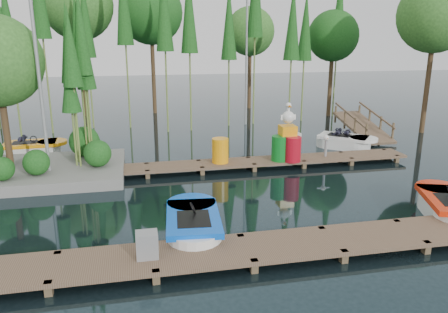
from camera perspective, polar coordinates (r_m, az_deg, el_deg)
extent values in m
plane|color=#1A2B31|center=(14.57, -1.53, -4.80)|extent=(90.00, 90.00, 0.00)
cube|color=brown|center=(10.45, 3.01, -11.95)|extent=(18.00, 1.50, 0.10)
cube|color=brown|center=(9.90, -21.88, -16.19)|extent=(0.16, 0.16, 0.50)
cube|color=brown|center=(10.97, -20.80, -12.78)|extent=(0.16, 0.16, 0.50)
cube|color=brown|center=(9.72, -8.84, -15.77)|extent=(0.16, 0.16, 0.50)
cube|color=brown|center=(10.82, -9.23, -12.32)|extent=(0.16, 0.16, 0.50)
cube|color=brown|center=(10.01, 3.95, -14.59)|extent=(0.16, 0.16, 0.50)
cube|color=brown|center=(11.08, 2.15, -11.40)|extent=(0.16, 0.16, 0.50)
cube|color=brown|center=(10.74, 15.35, -12.93)|extent=(0.16, 0.16, 0.50)
cube|color=brown|center=(11.74, 12.55, -10.16)|extent=(0.16, 0.16, 0.50)
cube|color=brown|center=(11.82, 24.87, -11.15)|extent=(0.16, 0.16, 0.50)
cube|color=brown|center=(12.73, 21.52, -8.82)|extent=(0.16, 0.16, 0.50)
cube|color=brown|center=(17.01, 0.26, -0.89)|extent=(15.00, 1.20, 0.10)
cube|color=brown|center=(16.67, -24.01, -3.36)|extent=(0.16, 0.16, 0.50)
cube|color=brown|center=(17.56, -23.40, -2.36)|extent=(0.16, 0.16, 0.50)
cube|color=brown|center=(16.34, -17.05, -3.03)|extent=(0.16, 0.16, 0.50)
cube|color=brown|center=(17.25, -16.80, -2.03)|extent=(0.16, 0.16, 0.50)
cube|color=brown|center=(16.26, -9.93, -2.65)|extent=(0.16, 0.16, 0.50)
cube|color=brown|center=(17.18, -10.05, -1.66)|extent=(0.16, 0.16, 0.50)
cube|color=brown|center=(16.44, -2.85, -2.23)|extent=(0.16, 0.16, 0.50)
cube|color=brown|center=(17.34, -3.35, -1.28)|extent=(0.16, 0.16, 0.50)
cube|color=brown|center=(16.86, 3.98, -1.79)|extent=(0.16, 0.16, 0.50)
cube|color=brown|center=(17.74, 3.14, -0.89)|extent=(0.16, 0.16, 0.50)
cube|color=brown|center=(17.50, 10.39, -1.36)|extent=(0.16, 0.16, 0.50)
cube|color=brown|center=(18.35, 9.28, -0.51)|extent=(0.16, 0.16, 0.50)
cube|color=brown|center=(18.35, 16.27, -0.95)|extent=(0.16, 0.16, 0.50)
cube|color=brown|center=(19.16, 14.95, -0.15)|extent=(0.16, 0.16, 0.50)
cube|color=brown|center=(19.37, 21.59, -0.56)|extent=(0.16, 0.16, 0.50)
cube|color=brown|center=(20.14, 20.12, 0.18)|extent=(0.16, 0.16, 0.50)
cube|color=slate|center=(17.53, -23.11, -1.92)|extent=(6.20, 4.20, 0.42)
sphere|color=#1E591C|center=(16.37, -23.30, -0.71)|extent=(0.90, 0.90, 0.90)
sphere|color=#1E591C|center=(18.22, -17.77, 1.88)|extent=(1.20, 1.20, 1.20)
sphere|color=#1E591C|center=(16.24, -27.00, -1.45)|extent=(0.80, 0.80, 0.80)
sphere|color=#1E591C|center=(16.64, -16.19, 0.39)|extent=(1.00, 1.00, 1.00)
cylinder|color=#48331E|center=(17.72, -26.67, 3.93)|extent=(0.24, 0.24, 3.60)
cylinder|color=olive|center=(17.23, -18.02, 7.80)|extent=(0.07, 0.07, 5.93)
cone|color=#1E591C|center=(17.10, -18.62, 14.70)|extent=(0.70, 0.70, 2.97)
cylinder|color=olive|center=(17.12, -19.10, 7.21)|extent=(0.07, 0.07, 5.66)
cone|color=#1E591C|center=(16.98, -19.71, 13.83)|extent=(0.70, 0.70, 2.83)
cylinder|color=olive|center=(17.28, -17.29, 6.70)|extent=(0.07, 0.07, 5.22)
cone|color=#1E591C|center=(17.12, -17.80, 12.75)|extent=(0.70, 0.70, 2.61)
cylinder|color=olive|center=(16.51, -18.89, 6.71)|extent=(0.07, 0.07, 5.53)
cone|color=#1E591C|center=(16.35, -19.50, 13.42)|extent=(0.70, 0.70, 2.76)
cylinder|color=olive|center=(16.77, -19.11, 4.18)|extent=(0.07, 0.07, 4.01)
cone|color=#1E591C|center=(16.57, -19.54, 8.94)|extent=(0.70, 0.70, 2.01)
cylinder|color=olive|center=(17.10, -17.66, 8.08)|extent=(0.07, 0.07, 6.11)
cone|color=#1E591C|center=(16.98, -18.27, 15.24)|extent=(0.70, 0.70, 3.05)
cylinder|color=#48331E|center=(25.46, 25.14, 9.54)|extent=(0.26, 0.26, 6.06)
sphere|color=#3B782B|center=(25.40, 25.95, 16.32)|extent=(3.81, 3.81, 3.81)
cylinder|color=#48331E|center=(29.00, 13.75, 10.09)|extent=(0.26, 0.26, 5.02)
sphere|color=#1E591C|center=(28.89, 14.08, 15.05)|extent=(3.16, 3.16, 3.16)
cylinder|color=#48331E|center=(31.32, 3.36, 11.14)|extent=(0.26, 0.26, 5.31)
sphere|color=#3B782B|center=(31.23, 3.44, 16.00)|extent=(3.34, 3.34, 3.34)
cylinder|color=#48331E|center=(29.57, -9.26, 11.83)|extent=(0.26, 0.26, 6.46)
sphere|color=#1E591C|center=(29.54, -9.54, 18.09)|extent=(4.06, 4.06, 4.06)
cylinder|color=#48331E|center=(29.64, -18.00, 11.67)|extent=(0.26, 0.26, 6.85)
sphere|color=#3B782B|center=(29.65, -18.59, 18.27)|extent=(4.31, 4.31, 4.31)
cylinder|color=olive|center=(24.39, -25.92, 10.93)|extent=(0.09, 0.09, 7.48)
cone|color=#1E591C|center=(24.37, -26.52, 15.82)|extent=(0.90, 0.90, 4.11)
cylinder|color=olive|center=(24.64, -22.56, 13.89)|extent=(0.09, 0.09, 9.66)
cylinder|color=olive|center=(25.40, -17.32, 12.14)|extent=(0.09, 0.09, 7.69)
cone|color=#1E591C|center=(25.39, -17.73, 16.98)|extent=(0.90, 0.90, 4.23)
cylinder|color=olive|center=(24.93, -12.70, 13.90)|extent=(0.09, 0.09, 8.99)
cylinder|color=olive|center=(23.39, -7.66, 13.36)|extent=(0.09, 0.09, 8.44)
cone|color=#1E591C|center=(23.43, -7.88, 19.14)|extent=(0.90, 0.90, 4.64)
cylinder|color=olive|center=(23.66, -4.50, 13.22)|extent=(0.09, 0.09, 8.22)
cone|color=#1E591C|center=(23.68, -4.62, 18.79)|extent=(0.90, 0.90, 4.52)
cylinder|color=olive|center=(24.94, 0.64, 12.44)|extent=(0.09, 0.09, 7.41)
cone|color=#1E591C|center=(24.91, 0.66, 17.21)|extent=(0.90, 0.90, 4.07)
cylinder|color=olive|center=(25.49, 4.03, 15.14)|extent=(0.09, 0.09, 9.77)
cylinder|color=olive|center=(24.87, 8.76, 12.26)|extent=(0.09, 0.09, 7.40)
cone|color=#1E591C|center=(24.84, 8.96, 17.03)|extent=(0.90, 0.90, 4.07)
cylinder|color=olive|center=(26.86, 10.39, 12.14)|extent=(0.09, 0.09, 7.14)
cone|color=#1E591C|center=(26.83, 10.61, 16.41)|extent=(0.90, 0.90, 3.93)
cylinder|color=olive|center=(28.78, 14.52, 13.59)|extent=(0.09, 0.09, 8.61)
cone|color=#1E591C|center=(28.82, 14.86, 18.38)|extent=(0.90, 0.90, 4.74)
cylinder|color=gray|center=(16.31, -22.94, 8.84)|extent=(0.12, 0.12, 7.00)
cylinder|color=gray|center=(25.32, 2.94, 12.01)|extent=(0.12, 0.12, 7.00)
cube|color=brown|center=(23.43, 17.65, 3.72)|extent=(1.50, 3.94, 0.95)
cube|color=brown|center=(21.72, 18.08, 2.90)|extent=(0.08, 0.08, 0.90)
cube|color=brown|center=(22.63, 16.74, 3.79)|extent=(0.08, 0.08, 0.90)
cube|color=brown|center=(23.56, 15.50, 4.60)|extent=(0.08, 0.08, 0.90)
cube|color=brown|center=(24.51, 14.36, 5.35)|extent=(0.08, 0.08, 0.90)
cube|color=brown|center=(22.98, 16.24, 5.14)|extent=(0.06, 3.54, 0.83)
cube|color=brown|center=(22.44, 21.19, 3.01)|extent=(0.08, 0.08, 0.90)
cube|color=brown|center=(23.33, 19.77, 3.86)|extent=(0.08, 0.08, 0.90)
cube|color=brown|center=(24.23, 18.46, 4.66)|extent=(0.08, 0.08, 0.90)
cube|color=brown|center=(25.15, 17.24, 5.39)|extent=(0.08, 0.08, 0.90)
cube|color=brown|center=(23.67, 19.25, 5.18)|extent=(0.06, 3.54, 0.83)
cube|color=white|center=(11.45, -4.02, -9.54)|extent=(1.44, 1.45, 0.61)
cylinder|color=white|center=(12.06, -4.17, -8.20)|extent=(1.44, 1.44, 0.61)
cylinder|color=white|center=(10.85, -3.84, -11.04)|extent=(1.44, 1.44, 0.61)
cube|color=blue|center=(11.31, -4.05, -8.02)|extent=(1.56, 2.43, 0.15)
cylinder|color=blue|center=(12.21, -4.27, -6.20)|extent=(1.47, 1.47, 0.15)
cube|color=black|center=(11.09, -4.00, -8.24)|extent=(0.92, 1.17, 0.07)
torus|color=black|center=(11.38, -4.11, -6.67)|extent=(0.19, 0.32, 0.29)
cylinder|color=white|center=(14.76, 26.46, -5.34)|extent=(1.65, 1.65, 0.60)
cylinder|color=red|center=(14.92, 26.26, -3.78)|extent=(1.69, 1.69, 0.15)
cube|color=white|center=(20.82, -23.90, 0.71)|extent=(1.32, 1.31, 0.57)
cylinder|color=white|center=(20.73, -22.21, 0.84)|extent=(1.31, 1.31, 0.57)
cylinder|color=white|center=(20.93, -25.59, 0.58)|extent=(1.31, 1.31, 0.57)
cube|color=#FF9D0D|center=(20.75, -24.00, 1.53)|extent=(2.23, 1.39, 0.14)
cylinder|color=#FF9D0D|center=(20.63, -21.52, 1.72)|extent=(1.34, 1.34, 0.14)
cube|color=black|center=(20.78, -24.57, 1.61)|extent=(1.07, 0.83, 0.06)
torus|color=black|center=(20.68, -23.64, 2.12)|extent=(0.29, 0.17, 0.27)
imported|color=#1E1E2D|center=(20.73, -24.79, 2.27)|extent=(0.47, 0.36, 1.00)
cube|color=white|center=(21.04, 15.29, 1.65)|extent=(1.75, 1.75, 0.57)
cylinder|color=white|center=(20.92, 16.95, 1.45)|extent=(1.74, 1.74, 0.57)
cylinder|color=white|center=(21.17, 13.65, 1.85)|extent=(1.74, 1.74, 0.57)
cube|color=white|center=(20.97, 15.35, 2.47)|extent=(2.46, 2.34, 0.14)
cylinder|color=white|center=(20.80, 17.78, 2.18)|extent=(1.77, 1.77, 0.14)
cube|color=black|center=(21.00, 14.81, 2.66)|extent=(1.27, 1.24, 0.06)
torus|color=black|center=(20.89, 15.80, 2.97)|extent=(0.32, 0.30, 0.27)
imported|color=#1E1E2D|center=(20.97, 14.71, 3.24)|extent=(0.51, 0.50, 0.93)
imported|color=#1E1E2D|center=(21.25, 15.87, 3.14)|extent=(0.40, 0.38, 0.70)
cube|color=gray|center=(10.01, -10.02, -11.29)|extent=(0.48, 0.41, 0.59)
cylinder|color=#FF9D0D|center=(16.82, -0.50, 0.79)|extent=(0.64, 0.64, 0.96)
cylinder|color=#0C701E|center=(17.22, 7.32, 1.07)|extent=(0.66, 0.66, 0.99)
cylinder|color=silver|center=(17.74, 8.98, 1.43)|extent=(0.66, 0.66, 0.99)
cylinder|color=#B30C1C|center=(17.17, 8.94, 0.96)|extent=(0.66, 0.66, 0.99)
cube|color=#FF9D0D|center=(17.27, 8.31, 3.41)|extent=(0.60, 0.60, 0.38)
sphere|color=white|center=(17.17, 8.38, 5.11)|extent=(0.48, 0.48, 0.48)
cylinder|color=white|center=(17.13, 8.41, 6.01)|extent=(0.11, 0.11, 0.33)
sphere|color=white|center=(17.10, 8.44, 6.62)|extent=(0.22, 0.22, 0.22)
cone|color=orange|center=(16.90, 8.69, 6.43)|extent=(0.11, 0.33, 0.11)
cube|color=white|center=(17.17, 8.38, 5.11)|extent=(0.60, 0.07, 0.20)
cylinder|color=gray|center=(18.20, 13.14, 1.05)|extent=(0.11, 0.11, 0.66)
sphere|color=white|center=(18.10, 13.23, 2.40)|extent=(0.22, 0.22, 0.22)
cube|color=gray|center=(18.10, 13.23, 2.40)|extent=(0.55, 0.04, 0.04)
cone|color=orange|center=(17.98, 13.40, 2.31)|extent=(0.04, 0.11, 0.04)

